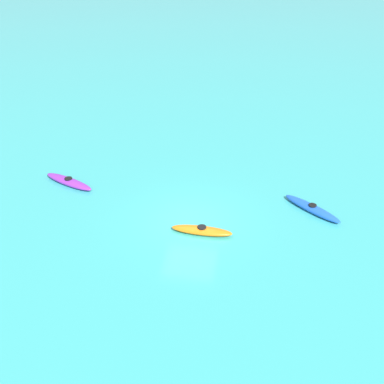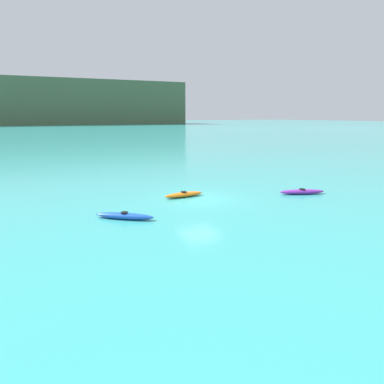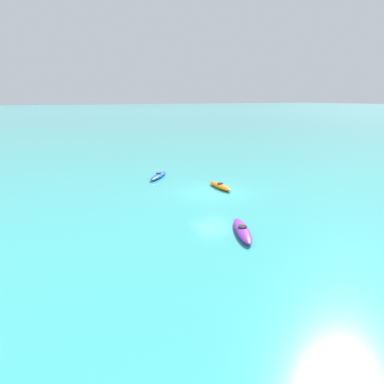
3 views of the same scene
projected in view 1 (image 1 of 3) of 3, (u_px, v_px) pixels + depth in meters
ground_plane at (190, 221)px, 22.47m from camera, size 600.00×600.00×0.00m
kayak_purple at (69, 182)px, 25.32m from camera, size 3.12×1.87×0.37m
kayak_orange at (202, 230)px, 21.51m from camera, size 2.74×0.74×0.37m
kayak_blue at (312, 208)px, 23.07m from camera, size 2.79×2.54×0.37m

